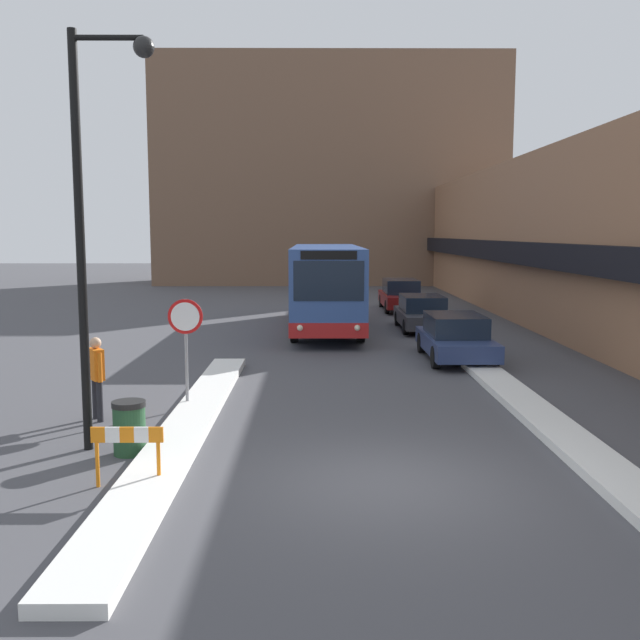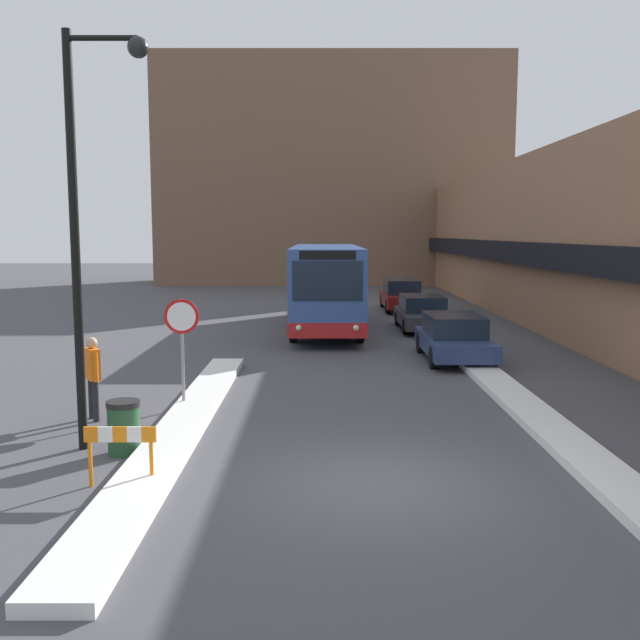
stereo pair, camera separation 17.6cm
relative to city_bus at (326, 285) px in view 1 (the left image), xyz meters
The scene contains 14 objects.
ground_plane 17.87m from the city_bus, 87.91° to the right, with size 160.00×160.00×0.00m, color #47474C.
building_row_right 12.43m from the city_bus, 30.40° to the left, with size 5.50×60.00×7.08m.
building_backdrop_far 28.03m from the city_bus, 88.64° to the left, with size 26.00×8.00×16.69m.
snow_bank_left 15.12m from the city_bus, 101.33° to the right, with size 0.90×13.96×0.18m.
snow_bank_right 15.57m from the city_bus, 74.06° to the right, with size 0.90×13.50×0.17m.
city_bus is the anchor object (origin of this frame).
parked_car_front 8.03m from the city_bus, 61.07° to the right, with size 1.88×4.39×1.39m.
parked_car_middle 4.01m from the city_bus, ahead, with size 1.87×4.47×1.38m.
parked_car_back 8.12m from the city_bus, 61.45° to the left, with size 1.88×4.86×1.54m.
stop_sign 13.47m from the city_bus, 103.97° to the right, with size 0.76×0.08×2.44m.
street_lamp 16.74m from the city_bus, 104.91° to the right, with size 1.46×0.36×7.27m.
pedestrian 14.85m from the city_bus, 109.47° to the right, with size 0.44×0.51×1.74m.
trash_bin 16.73m from the city_bus, 102.78° to the right, with size 0.59×0.59×0.95m.
construction_barricade 18.23m from the city_bus, 100.42° to the right, with size 1.10×0.06×0.94m.
Camera 1 is at (-1.07, -10.67, 3.87)m, focal length 40.00 mm.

